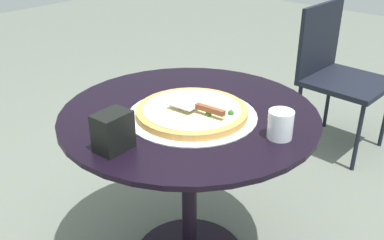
% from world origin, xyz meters
% --- Properties ---
extents(patio_table, '(0.93, 0.93, 0.69)m').
position_xyz_m(patio_table, '(0.00, 0.00, 0.53)').
color(patio_table, black).
rests_on(patio_table, ground).
extents(pizza_on_tray, '(0.46, 0.46, 0.05)m').
position_xyz_m(pizza_on_tray, '(0.03, -0.02, 0.71)').
color(pizza_on_tray, silver).
rests_on(pizza_on_tray, patio_table).
extents(pizza_server, '(0.21, 0.09, 0.02)m').
position_xyz_m(pizza_server, '(0.07, -0.03, 0.74)').
color(pizza_server, silver).
rests_on(pizza_server, pizza_on_tray).
extents(drinking_cup, '(0.08, 0.08, 0.09)m').
position_xyz_m(drinking_cup, '(0.34, 0.05, 0.74)').
color(drinking_cup, white).
rests_on(drinking_cup, patio_table).
extents(napkin_dispenser, '(0.09, 0.11, 0.12)m').
position_xyz_m(napkin_dispenser, '(0.01, -0.35, 0.75)').
color(napkin_dispenser, black).
rests_on(napkin_dispenser, patio_table).
extents(patio_chair_near, '(0.45, 0.45, 0.85)m').
position_xyz_m(patio_chair_near, '(-0.04, 1.32, 0.49)').
color(patio_chair_near, black).
rests_on(patio_chair_near, ground).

